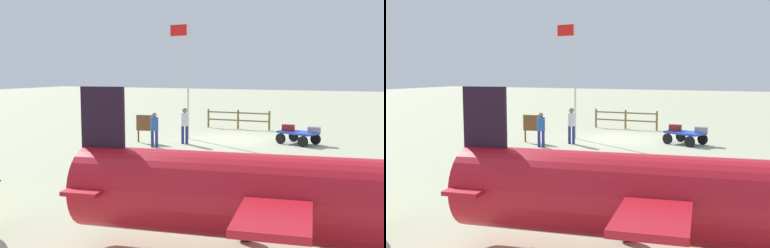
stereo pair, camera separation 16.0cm
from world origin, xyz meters
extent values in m
plane|color=#ACB08D|center=(0.00, 0.00, 0.00)|extent=(120.00, 120.00, 0.00)
cube|color=blue|center=(-3.53, 0.25, 0.56)|extent=(2.07, 1.67, 0.10)
cube|color=blue|center=(-2.75, -0.09, 0.56)|extent=(0.47, 0.94, 0.10)
cylinder|color=black|center=(-2.73, 0.50, 0.26)|extent=(0.52, 0.31, 0.51)
cylinder|color=black|center=(-3.16, -0.50, 0.26)|extent=(0.52, 0.31, 0.51)
cylinder|color=black|center=(-3.89, 1.00, 0.26)|extent=(0.52, 0.31, 0.51)
cylinder|color=black|center=(-4.32, 0.00, 0.26)|extent=(0.52, 0.31, 0.51)
cube|color=maroon|center=(-3.03, 0.17, 0.77)|extent=(0.59, 0.30, 0.31)
cube|color=gray|center=(-4.27, 0.19, 0.74)|extent=(0.63, 0.44, 0.26)
cylinder|color=navy|center=(2.31, 3.79, 0.39)|extent=(0.14, 0.14, 0.78)
cylinder|color=navy|center=(2.50, 3.85, 0.39)|extent=(0.14, 0.14, 0.78)
cylinder|color=#26539F|center=(2.40, 3.82, 1.09)|extent=(0.47, 0.47, 0.62)
sphere|color=olive|center=(2.40, 3.82, 1.51)|extent=(0.22, 0.22, 0.22)
cylinder|color=navy|center=(1.44, 2.32, 0.44)|extent=(0.14, 0.14, 0.87)
cylinder|color=navy|center=(1.63, 2.37, 0.44)|extent=(0.14, 0.14, 0.87)
cylinder|color=silver|center=(1.53, 2.35, 1.19)|extent=(0.41, 0.41, 0.64)
sphere|color=#8C6C4B|center=(1.53, 2.35, 1.63)|extent=(0.25, 0.25, 0.25)
cylinder|color=red|center=(-5.85, 14.23, 1.24)|extent=(7.97, 2.77, 1.59)
cube|color=red|center=(-5.85, 14.23, 1.40)|extent=(1.85, 5.08, 0.12)
cube|color=black|center=(-2.39, 14.77, 2.58)|extent=(0.90, 0.24, 1.30)
cube|color=red|center=(-2.39, 14.77, 1.34)|extent=(1.03, 2.28, 0.08)
cylinder|color=black|center=(-4.94, 13.41, 0.22)|extent=(0.45, 0.17, 0.44)
cylinder|color=silver|center=(2.07, 0.76, 2.99)|extent=(0.10, 0.10, 5.98)
cube|color=red|center=(2.61, 0.76, 5.59)|extent=(0.98, 0.18, 0.57)
cylinder|color=#4C3319|center=(3.14, 2.68, 0.29)|extent=(0.08, 0.08, 0.58)
cylinder|color=#4C3319|center=(3.86, 2.80, 0.29)|extent=(0.08, 0.08, 0.58)
cube|color=brown|center=(3.50, 2.74, 0.97)|extent=(0.92, 0.21, 0.78)
cylinder|color=brown|center=(-1.00, -4.16, 0.58)|extent=(0.12, 0.12, 1.16)
cylinder|color=brown|center=(0.94, -4.14, 0.58)|extent=(0.12, 0.12, 1.16)
cylinder|color=brown|center=(2.88, -4.13, 0.58)|extent=(0.12, 0.12, 1.16)
cube|color=brown|center=(0.94, -4.14, 0.98)|extent=(3.87, 0.11, 0.08)
cube|color=brown|center=(0.94, -4.14, 0.52)|extent=(3.87, 0.11, 0.08)
camera|label=1|loc=(-7.62, 22.27, 3.55)|focal=42.71mm
camera|label=2|loc=(-7.76, 22.20, 3.55)|focal=42.71mm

